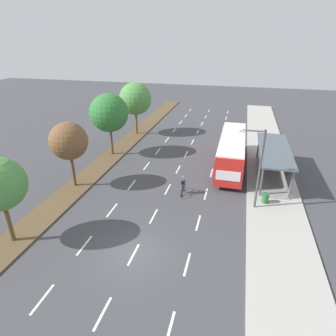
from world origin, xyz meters
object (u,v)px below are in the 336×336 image
Objects in this scene: streetlight at (258,165)px; median_tree_third at (109,113)px; bus_shelter at (276,160)px; median_tree_second at (69,141)px; bus at (232,149)px; median_tree_fourth at (135,99)px; cyclist at (183,186)px; trash_bin at (265,198)px.

median_tree_third is at bearing 153.50° from streetlight.
median_tree_second is at bearing -160.05° from bus_shelter.
median_tree_second is 15.92m from streetlight.
streetlight is at bearing -26.50° from median_tree_third.
median_tree_third is (-13.64, 0.18, 2.92)m from bus.
median_tree_fourth is at bearing 89.25° from median_tree_third.
cyclist is 6.95m from trash_bin.
streetlight is at bearing -74.26° from bus.
median_tree_second is at bearing -150.10° from bus.
bus_shelter is 19.34m from median_tree_second.
streetlight reaches higher than bus.
bus is 13.95m from median_tree_third.
bus is (-4.28, 1.36, 0.20)m from bus_shelter.
median_tree_fourth is (-9.78, 15.05, 4.19)m from cyclist.
streetlight is (15.70, -15.97, -1.09)m from median_tree_fourth.
median_tree_second is 0.85× the size of median_tree_fourth.
median_tree_second is at bearing -90.73° from median_tree_third.
cyclist is 0.26× the size of median_tree_third.
cyclist is 18.44m from median_tree_fourth.
median_tree_fourth is at bearing 138.01° from trash_bin.
cyclist is at bearing -145.96° from bus_shelter.
bus_shelter is 1.35× the size of median_tree_fourth.
bus is at bearing -31.44° from median_tree_fourth.
trash_bin is (6.95, -0.01, -0.22)m from cyclist.
streetlight is at bearing -8.78° from cyclist.
bus is 1.61× the size of median_tree_third.
bus_shelter is 1.59× the size of median_tree_second.
median_tree_second is 7.06× the size of trash_bin.
median_tree_third is (-9.89, 6.97, 4.20)m from cyclist.
bus is at bearing 61.09° from cyclist.
bus is at bearing 162.33° from bus_shelter.
streetlight is at bearing -138.67° from trash_bin.
median_tree_fourth reaches higher than median_tree_third.
bus_shelter reaches higher than trash_bin.
trash_bin is (-1.08, -5.43, -1.29)m from bus_shelter.
median_tree_third is 17.69m from streetlight.
median_tree_fourth is (-17.81, 9.63, 3.12)m from bus_shelter.
bus_shelter is at bearing 71.59° from streetlight.
bus_shelter is 0.85× the size of bus.
median_tree_third is at bearing 89.27° from median_tree_second.
bus_shelter is at bearing -28.41° from median_tree_fourth.
cyclist reaches higher than trash_bin.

